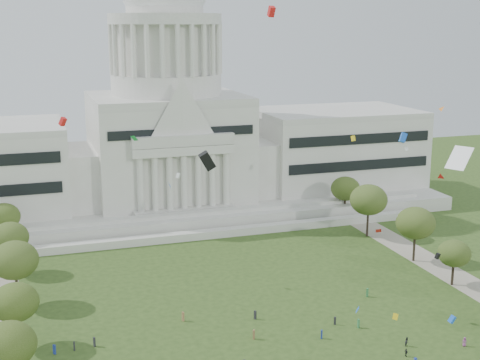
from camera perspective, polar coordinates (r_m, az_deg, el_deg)
capitol at (r=199.39m, az=-6.16°, el=3.80°), size 160.00×64.50×91.30m
path_right at (r=150.63m, az=19.75°, el=-8.86°), size 8.00×160.00×0.04m
row_tree_l_2 at (r=106.80m, az=-19.19°, el=-13.15°), size 8.42×8.42×11.97m
row_tree_l_3 at (r=122.06m, az=-18.65°, el=-9.86°), size 8.12×8.12×11.55m
row_tree_r_3 at (r=149.47m, az=17.81°, el=-5.99°), size 7.01×7.01×9.98m
row_tree_l_4 at (r=138.96m, az=-18.67°, el=-6.51°), size 9.29×9.29×13.21m
row_tree_r_4 at (r=161.14m, az=14.76°, el=-3.58°), size 9.19×9.19×13.06m
row_tree_l_5 at (r=156.96m, az=-19.05°, el=-4.66°), size 8.33×8.33×11.85m
row_tree_r_5 at (r=176.91m, az=10.92°, el=-1.67°), size 9.82×9.82×13.96m
row_tree_l_6 at (r=174.45m, az=-19.54°, el=-2.98°), size 8.19×8.19×11.64m
row_tree_r_6 at (r=193.70m, az=8.99°, el=-0.73°), size 8.42×8.42×11.97m
person_0 at (r=125.26m, az=18.61°, el=-12.95°), size 0.98×0.89×1.68m
person_2 at (r=122.52m, az=14.06°, el=-13.24°), size 0.96×0.86×1.68m
person_10 at (r=119.18m, az=14.00°, el=-14.10°), size 0.66×0.92×1.41m
kite_swarm at (r=96.91m, az=9.52°, el=0.98°), size 94.02×100.93×62.35m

